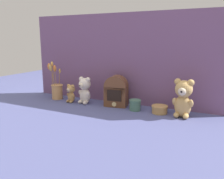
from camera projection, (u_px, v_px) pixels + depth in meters
The scene contains 9 objects.
ground_plane at pixel (111, 108), 1.75m from camera, with size 4.00×4.00×0.00m, color #4C5184.
backdrop_wall at pixel (120, 59), 1.83m from camera, with size 1.58×0.02×0.69m.
teddy_bear_large at pixel (183, 97), 1.51m from camera, with size 0.13×0.13×0.25m.
teddy_bear_medium at pixel (85, 90), 1.84m from camera, with size 0.12×0.11×0.21m.
teddy_bear_small at pixel (71, 93), 1.89m from camera, with size 0.08×0.07×0.15m.
flower_vase at pixel (57, 89), 1.99m from camera, with size 0.11×0.12×0.32m.
vintage_radio at pixel (116, 91), 1.77m from camera, with size 0.18×0.12×0.23m.
decorative_tin_tall at pixel (135, 105), 1.68m from camera, with size 0.08×0.08×0.08m.
decorative_tin_short at pixel (160, 109), 1.62m from camera, with size 0.11×0.11×0.05m.
Camera 1 is at (0.76, -1.51, 0.50)m, focal length 38.00 mm.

